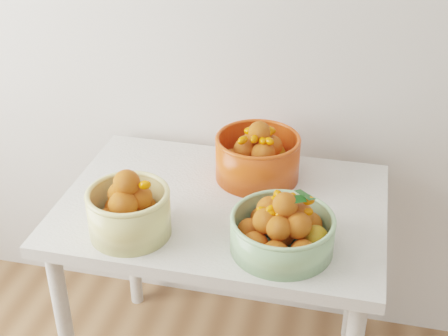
{
  "coord_description": "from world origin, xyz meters",
  "views": [
    {
      "loc": [
        0.1,
        0.03,
        1.82
      ],
      "look_at": [
        -0.25,
        1.53,
        0.92
      ],
      "focal_mm": 50.0,
      "sensor_mm": 36.0,
      "label": 1
    }
  ],
  "objects": [
    {
      "name": "table",
      "position": [
        -0.27,
        1.6,
        0.65
      ],
      "size": [
        1.0,
        0.7,
        0.75
      ],
      "color": "silver",
      "rests_on": "ground"
    },
    {
      "name": "bowl_green",
      "position": [
        -0.06,
        1.41,
        0.81
      ],
      "size": [
        0.36,
        0.36,
        0.19
      ],
      "rotation": [
        0.0,
        0.0,
        -0.29
      ],
      "color": "#8ABA82",
      "rests_on": "table"
    },
    {
      "name": "bowl_cream",
      "position": [
        -0.5,
        1.39,
        0.83
      ],
      "size": [
        0.27,
        0.27,
        0.2
      ],
      "rotation": [
        0.0,
        0.0,
        -0.17
      ],
      "color": "#DED181",
      "rests_on": "table"
    },
    {
      "name": "bowl_orange",
      "position": [
        -0.2,
        1.78,
        0.83
      ],
      "size": [
        0.36,
        0.36,
        0.2
      ],
      "rotation": [
        0.0,
        0.0,
        0.35
      ],
      "color": "red",
      "rests_on": "table"
    }
  ]
}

